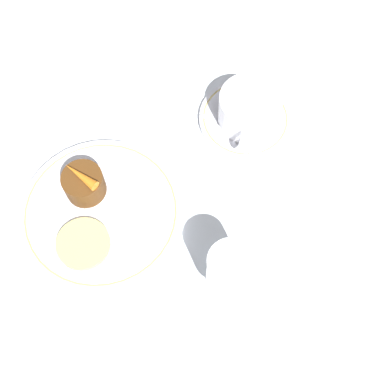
{
  "coord_description": "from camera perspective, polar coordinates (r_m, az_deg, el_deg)",
  "views": [
    {
      "loc": [
        0.25,
        0.17,
        0.77
      ],
      "look_at": [
        -0.06,
        0.1,
        0.04
      ],
      "focal_mm": 50.0,
      "sensor_mm": 36.0,
      "label": 1
    }
  ],
  "objects": [
    {
      "name": "fork",
      "position": [
        0.9,
        -5.84,
        7.87
      ],
      "size": [
        0.03,
        0.17,
        0.01
      ],
      "color": "silver",
      "rests_on": "ground_plane"
    },
    {
      "name": "dinner_plate",
      "position": [
        0.83,
        -9.65,
        -2.21
      ],
      "size": [
        0.25,
        0.25,
        0.01
      ],
      "color": "white",
      "rests_on": "ground_plane"
    },
    {
      "name": "coffee_cup",
      "position": [
        0.87,
        6.11,
        8.84
      ],
      "size": [
        0.13,
        0.1,
        0.06
      ],
      "color": "white",
      "rests_on": "saucer"
    },
    {
      "name": "carrot_garnish",
      "position": [
        0.79,
        -11.84,
        1.75
      ],
      "size": [
        0.04,
        0.06,
        0.02
      ],
      "color": "orange",
      "rests_on": "dessert_cake"
    },
    {
      "name": "wine_glass",
      "position": [
        0.72,
        4.07,
        -8.18
      ],
      "size": [
        0.06,
        0.06,
        0.11
      ],
      "color": "silver",
      "rests_on": "ground_plane"
    },
    {
      "name": "dessert_cake",
      "position": [
        0.82,
        -11.44,
        0.85
      ],
      "size": [
        0.06,
        0.06,
        0.04
      ],
      "color": "#563314",
      "rests_on": "dinner_plate"
    },
    {
      "name": "spoon",
      "position": [
        0.87,
        4.81,
        5.42
      ],
      "size": [
        0.07,
        0.11,
        0.0
      ],
      "color": "silver",
      "rests_on": "saucer"
    },
    {
      "name": "saucer",
      "position": [
        0.9,
        5.67,
        7.79
      ],
      "size": [
        0.15,
        0.15,
        0.01
      ],
      "color": "white",
      "rests_on": "ground_plane"
    },
    {
      "name": "ground_plane",
      "position": [
        0.82,
        -7.81,
        -3.46
      ],
      "size": [
        3.0,
        3.0,
        0.0
      ],
      "primitive_type": "plane",
      "color": "white"
    },
    {
      "name": "pineapple_slice",
      "position": [
        0.8,
        -11.52,
        -5.44
      ],
      "size": [
        0.08,
        0.08,
        0.01
      ],
      "color": "#EFE075",
      "rests_on": "dinner_plate"
    }
  ]
}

